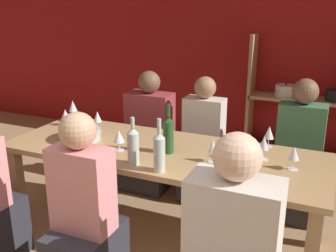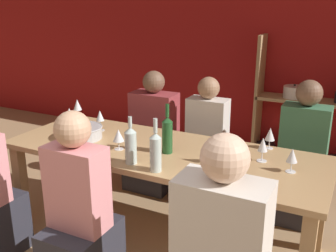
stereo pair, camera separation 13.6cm
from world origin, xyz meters
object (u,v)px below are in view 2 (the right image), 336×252
(wine_glass_red_a, at_px, (263,145))
(person_far_c, at_px, (301,169))
(wine_bottle_amber, at_px, (156,151))
(wine_glass_white_b, at_px, (292,156))
(shelf_unit, at_px, (303,121))
(dining_table, at_px, (162,160))
(wine_glass_red_e, at_px, (69,113))
(person_near_c, at_px, (80,228))
(wine_glass_white_d, at_px, (118,136))
(mixing_bowl, at_px, (82,132))
(wine_glass_red_c, at_px, (233,146))
(wine_bottle_green, at_px, (167,134))
(wine_bottle_dark, at_px, (131,145))
(wine_glass_red_d, at_px, (270,135))
(wine_glass_white_c, at_px, (100,116))
(wine_glass_red_b, at_px, (210,148))
(person_far_a, at_px, (154,145))
(wine_glass_white_a, at_px, (77,105))
(person_far_b, at_px, (206,154))

(wine_glass_red_a, bearing_deg, person_far_c, 75.01)
(wine_bottle_amber, xyz_separation_m, wine_glass_white_b, (0.77, 0.37, -0.03))
(shelf_unit, relative_size, dining_table, 0.60)
(wine_glass_red_e, distance_m, person_near_c, 1.30)
(wine_glass_white_d, distance_m, wine_glass_red_e, 0.79)
(shelf_unit, distance_m, person_near_c, 2.91)
(mixing_bowl, xyz_separation_m, wine_glass_red_c, (1.19, 0.11, 0.05))
(wine_glass_white_b, height_order, wine_glass_red_a, wine_glass_red_a)
(wine_bottle_green, bearing_deg, wine_glass_white_d, -163.36)
(dining_table, height_order, wine_glass_red_c, wine_glass_red_c)
(wine_bottle_dark, xyz_separation_m, wine_glass_red_d, (0.76, 0.69, -0.02))
(wine_bottle_amber, bearing_deg, wine_glass_white_c, 147.70)
(wine_bottle_green, distance_m, wine_glass_white_d, 0.36)
(wine_bottle_green, relative_size, wine_glass_white_b, 2.27)
(dining_table, relative_size, wine_glass_red_e, 16.23)
(wine_glass_white_d, bearing_deg, wine_glass_red_c, 13.15)
(shelf_unit, height_order, person_near_c, shelf_unit)
(wine_glass_red_a, xyz_separation_m, wine_glass_white_d, (-0.98, -0.25, -0.01))
(wine_glass_red_e, bearing_deg, wine_glass_red_b, -10.13)
(dining_table, distance_m, person_far_c, 1.19)
(wine_bottle_green, distance_m, wine_glass_red_d, 0.75)
(dining_table, distance_m, wine_glass_red_c, 0.55)
(wine_glass_white_b, bearing_deg, wine_glass_red_b, -169.77)
(person_near_c, bearing_deg, wine_glass_white_d, 99.97)
(wine_bottle_amber, relative_size, wine_glass_red_d, 2.20)
(shelf_unit, xyz_separation_m, wine_bottle_amber, (-0.56, -2.38, 0.38))
(wine_glass_red_a, relative_size, wine_glass_white_d, 1.09)
(wine_bottle_green, xyz_separation_m, wine_glass_red_b, (0.34, -0.03, -0.03))
(person_far_a, bearing_deg, wine_glass_white_a, 42.73)
(person_far_b, bearing_deg, person_near_c, 81.41)
(wine_glass_white_b, bearing_deg, dining_table, -178.82)
(dining_table, xyz_separation_m, wine_bottle_dark, (-0.06, -0.32, 0.22))
(wine_glass_red_c, bearing_deg, person_far_c, 63.50)
(wine_glass_red_a, bearing_deg, shelf_unit, 90.11)
(shelf_unit, distance_m, wine_glass_white_d, 2.40)
(mixing_bowl, height_order, person_near_c, person_near_c)
(wine_glass_red_a, distance_m, wine_glass_red_d, 0.26)
(person_far_c, bearing_deg, wine_glass_white_c, 22.13)
(person_near_c, bearing_deg, person_far_c, 55.24)
(wine_glass_red_b, bearing_deg, wine_bottle_dark, -152.35)
(wine_bottle_dark, height_order, person_far_a, person_far_a)
(mixing_bowl, relative_size, person_far_c, 0.27)
(mixing_bowl, height_order, wine_bottle_dark, wine_bottle_dark)
(dining_table, distance_m, wine_glass_red_a, 0.74)
(wine_glass_red_b, bearing_deg, dining_table, 169.70)
(person_far_a, bearing_deg, wine_glass_red_b, 136.16)
(wine_bottle_dark, relative_size, wine_glass_white_b, 2.05)
(wine_glass_white_c, distance_m, person_far_c, 1.71)
(wine_glass_white_b, distance_m, person_far_a, 1.67)
(wine_glass_red_b, bearing_deg, wine_glass_red_a, 31.19)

